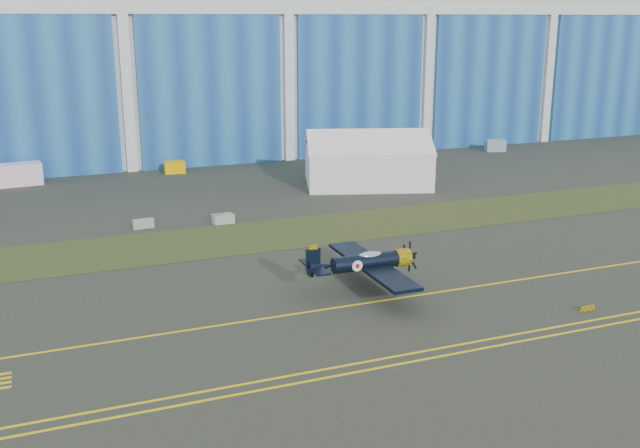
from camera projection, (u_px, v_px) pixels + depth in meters
name	position (u px, v px, depth m)	size (l,w,h in m)	color
ground	(232.00, 296.00, 54.55)	(260.00, 260.00, 0.00)	#32362E
grass_median	(191.00, 243.00, 67.06)	(260.00, 10.00, 0.02)	#475128
hangar	(104.00, 49.00, 114.76)	(220.00, 45.70, 30.00)	silver
taxiway_centreline	(252.00, 320.00, 50.07)	(200.00, 0.20, 0.02)	yellow
edge_line_near	(302.00, 382.00, 41.58)	(80.00, 0.20, 0.02)	yellow
edge_line_far	(296.00, 375.00, 42.47)	(80.00, 0.20, 0.02)	yellow
guard_board_right	(587.00, 309.00, 51.67)	(1.20, 0.15, 0.35)	yellow
warbird	(365.00, 262.00, 55.10)	(9.83, 11.83, 3.49)	black
tent	(367.00, 157.00, 89.91)	(17.29, 14.77, 6.82)	white
shipping_container	(15.00, 175.00, 89.91)	(6.10, 2.44, 2.64)	white
tug	(175.00, 167.00, 97.29)	(2.61, 1.63, 1.52)	#FFB300
gse_box	(495.00, 145.00, 113.16)	(2.90, 1.55, 1.74)	#7A9BA6
barrier_a	(143.00, 224.00, 71.84)	(2.00, 0.60, 0.90)	gray
barrier_b	(222.00, 218.00, 73.84)	(2.00, 0.60, 0.90)	#9A9A90
barrier_c	(224.00, 219.00, 73.41)	(2.00, 0.60, 0.90)	#9B9998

